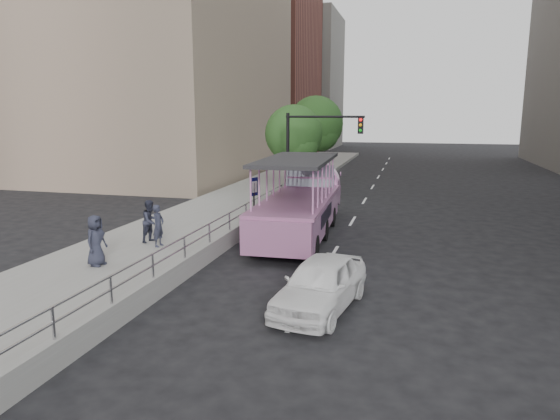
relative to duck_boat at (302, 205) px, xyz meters
The scene contains 15 objects.
ground 7.14m from the duck_boat, 83.06° to the right, with size 160.00×160.00×0.00m, color black.
sidewalk 5.87m from the duck_boat, 148.31° to the left, with size 5.50×80.00×0.30m, color #999893.
kerb_wall 5.52m from the duck_boat, 114.55° to the right, with size 0.24×30.00×0.36m, color #A4A49F.
guardrail 5.47m from the duck_boat, 114.55° to the right, with size 0.07×22.00×0.71m.
duck_boat is the anchor object (origin of this frame).
car 8.73m from the duck_boat, 74.37° to the right, with size 1.66×4.12×1.40m, color white.
pedestrian_near 6.44m from the duck_boat, 133.37° to the right, with size 0.57×0.38×1.57m, color #292C3C.
pedestrian_mid 6.52m from the duck_boat, 140.43° to the right, with size 0.80×0.62×1.64m, color #292C3C.
pedestrian_far 9.01m from the duck_boat, 125.29° to the right, with size 0.82×0.53×1.67m, color #292C3C.
parking_sign 2.13m from the duck_boat, 166.32° to the right, with size 0.21×0.52×2.43m.
traffic_signal 6.02m from the duck_boat, 98.81° to the left, with size 4.20×0.32×5.20m.
street_tree_near 9.63m from the duck_boat, 105.33° to the left, with size 3.52×3.52×5.72m.
street_tree_far 15.43m from the duck_boat, 98.57° to the left, with size 3.97×3.97×6.45m.
midrise_brick 45.99m from the duck_boat, 112.69° to the left, with size 18.00×16.00×26.00m, color brown.
midrise_stone_b 59.65m from the duck_boat, 104.88° to the left, with size 16.00×14.00×20.00m, color slate.
Camera 1 is at (3.72, -13.91, 5.14)m, focal length 32.00 mm.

